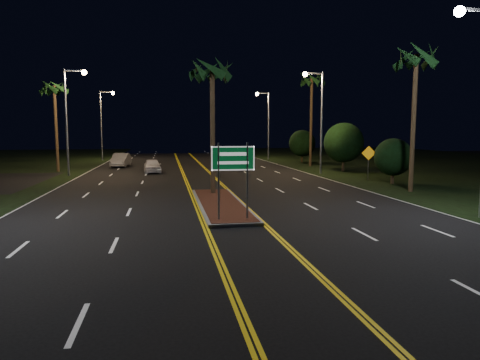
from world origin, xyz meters
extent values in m
plane|color=black|center=(0.00, 0.00, 0.00)|extent=(120.00, 120.00, 0.00)
cube|color=gray|center=(0.00, 7.00, 0.07)|extent=(2.25, 10.25, 0.15)
cube|color=#592819|center=(0.00, 7.00, 0.16)|extent=(2.00, 10.00, 0.02)
cylinder|color=gray|center=(-0.60, 2.80, 1.75)|extent=(0.08, 0.08, 3.20)
cylinder|color=gray|center=(0.60, 2.80, 1.75)|extent=(0.08, 0.08, 3.20)
cube|color=#07471E|center=(0.00, 2.80, 2.70)|extent=(1.80, 0.04, 1.00)
cube|color=white|center=(0.00, 2.77, 2.70)|extent=(1.80, 0.01, 1.00)
cylinder|color=gray|center=(-11.00, 24.00, 4.50)|extent=(0.18, 0.18, 9.00)
cube|color=gray|center=(-10.20, 24.00, 8.85)|extent=(1.60, 0.12, 0.12)
sphere|color=#FFBF72|center=(-9.40, 24.00, 8.75)|extent=(0.44, 0.44, 0.44)
cylinder|color=gray|center=(-11.00, 44.00, 4.50)|extent=(0.18, 0.18, 9.00)
cube|color=gray|center=(-10.20, 44.00, 8.85)|extent=(1.60, 0.12, 0.12)
sphere|color=#FFBF72|center=(-9.40, 44.00, 8.75)|extent=(0.44, 0.44, 0.44)
cube|color=gray|center=(10.20, 2.00, 8.85)|extent=(1.60, 0.12, 0.12)
sphere|color=white|center=(9.40, 2.00, 8.75)|extent=(0.44, 0.44, 0.44)
cylinder|color=gray|center=(11.00, 22.00, 4.50)|extent=(0.18, 0.18, 9.00)
cube|color=gray|center=(10.20, 22.00, 8.85)|extent=(1.60, 0.12, 0.12)
sphere|color=#FFBF72|center=(9.40, 22.00, 8.75)|extent=(0.44, 0.44, 0.44)
cylinder|color=gray|center=(11.00, 42.00, 4.50)|extent=(0.18, 0.18, 9.00)
cube|color=gray|center=(10.20, 42.00, 8.85)|extent=(1.60, 0.12, 0.12)
sphere|color=#FFBF72|center=(9.40, 42.00, 8.75)|extent=(0.44, 0.44, 0.44)
cylinder|color=#382819|center=(0.00, 10.50, 3.75)|extent=(0.28, 0.28, 7.50)
cylinder|color=#382819|center=(-12.80, 28.00, 4.00)|extent=(0.28, 0.28, 8.00)
cylinder|color=#382819|center=(12.50, 10.00, 4.25)|extent=(0.28, 0.28, 8.50)
cylinder|color=#382819|center=(12.80, 30.00, 4.75)|extent=(0.28, 0.28, 9.50)
cylinder|color=#382819|center=(13.50, 14.00, 0.45)|extent=(0.24, 0.24, 0.90)
sphere|color=black|center=(13.50, 14.00, 1.95)|extent=(2.70, 2.70, 2.70)
cylinder|color=#382819|center=(14.00, 24.00, 0.63)|extent=(0.24, 0.24, 1.26)
sphere|color=black|center=(14.00, 24.00, 2.73)|extent=(3.78, 3.78, 3.78)
cylinder|color=#382819|center=(13.80, 36.00, 0.54)|extent=(0.24, 0.24, 1.08)
sphere|color=black|center=(13.80, 36.00, 2.34)|extent=(3.24, 3.24, 3.24)
imported|color=white|center=(-3.98, 25.55, 0.75)|extent=(2.23, 4.60, 1.49)
imported|color=#A3A5AC|center=(-7.52, 32.85, 0.84)|extent=(2.59, 5.21, 1.68)
cylinder|color=gray|center=(13.00, 16.83, 1.15)|extent=(0.07, 0.07, 2.31)
cube|color=#FBA00D|center=(13.00, 16.81, 2.10)|extent=(1.10, 0.19, 1.11)
camera|label=1|loc=(-2.71, -14.55, 3.81)|focal=32.00mm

